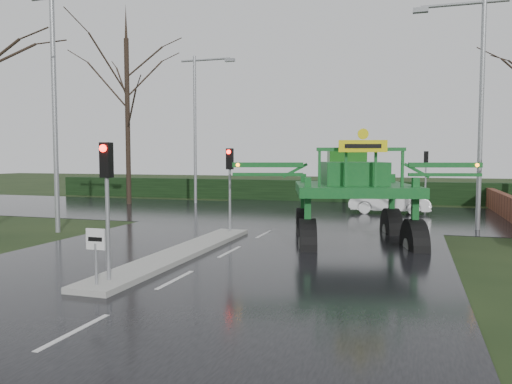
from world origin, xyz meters
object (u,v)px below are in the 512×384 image
(street_light_left_far, at_px, (199,116))
(white_sedan, at_px, (389,213))
(keep_left_sign, at_px, (96,247))
(traffic_signal_far, at_px, (426,167))
(crop_sprayer, at_px, (308,178))
(traffic_signal_mid, at_px, (230,172))
(street_light_left_near, at_px, (60,89))
(street_light_right, at_px, (474,91))
(traffic_signal_near, at_px, (107,181))

(street_light_left_far, xyz_separation_m, white_sedan, (12.70, -2.53, -5.99))
(keep_left_sign, relative_size, traffic_signal_far, 0.38)
(keep_left_sign, xyz_separation_m, crop_sprayer, (3.52, 7.40, 1.39))
(traffic_signal_mid, relative_size, street_light_left_near, 0.35)
(street_light_right, xyz_separation_m, street_light_left_far, (-16.39, 8.00, 0.00))
(street_light_left_far, bearing_deg, traffic_signal_mid, -61.14)
(traffic_signal_mid, distance_m, street_light_right, 11.05)
(white_sedan, bearing_deg, street_light_left_near, 126.74)
(traffic_signal_mid, bearing_deg, keep_left_sign, -90.00)
(traffic_signal_mid, distance_m, street_light_left_far, 14.68)
(crop_sprayer, height_order, white_sedan, crop_sprayer)
(street_light_left_near, bearing_deg, street_light_left_far, 90.00)
(street_light_left_near, bearing_deg, traffic_signal_near, -45.47)
(keep_left_sign, xyz_separation_m, street_light_left_near, (-6.89, 7.50, 4.93))
(street_light_left_near, distance_m, white_sedan, 18.14)
(keep_left_sign, height_order, traffic_signal_near, traffic_signal_near)
(traffic_signal_mid, height_order, street_light_right, street_light_right)
(street_light_left_near, distance_m, crop_sprayer, 11.01)
(keep_left_sign, xyz_separation_m, white_sedan, (5.81, 18.97, -1.06))
(traffic_signal_mid, height_order, traffic_signal_far, same)
(keep_left_sign, relative_size, street_light_left_far, 0.14)
(keep_left_sign, xyz_separation_m, street_light_left_far, (-6.89, 21.50, 4.93))
(traffic_signal_far, relative_size, street_light_left_near, 0.35)
(traffic_signal_far, distance_m, street_light_left_near, 20.58)
(traffic_signal_mid, xyz_separation_m, traffic_signal_far, (7.80, 12.52, 0.00))
(street_light_left_far, relative_size, white_sedan, 2.26)
(street_light_right, height_order, crop_sprayer, street_light_right)
(street_light_right, bearing_deg, traffic_signal_near, -126.13)
(street_light_right, bearing_deg, traffic_signal_mid, -154.60)
(traffic_signal_far, height_order, street_light_right, street_light_right)
(street_light_left_far, bearing_deg, keep_left_sign, -72.22)
(street_light_left_far, bearing_deg, street_light_right, -26.02)
(keep_left_sign, relative_size, crop_sprayer, 0.15)
(street_light_left_near, height_order, street_light_left_far, same)
(traffic_signal_mid, relative_size, white_sedan, 0.79)
(street_light_right, relative_size, crop_sprayer, 1.11)
(traffic_signal_mid, bearing_deg, white_sedan, 59.81)
(keep_left_sign, height_order, traffic_signal_far, traffic_signal_far)
(traffic_signal_near, bearing_deg, white_sedan, 72.55)
(traffic_signal_near, xyz_separation_m, traffic_signal_mid, (0.00, 8.50, 0.00))
(traffic_signal_far, bearing_deg, traffic_signal_mid, 58.07)
(traffic_signal_near, bearing_deg, street_light_right, 53.87)
(keep_left_sign, distance_m, street_light_left_near, 11.32)
(street_light_right, height_order, street_light_left_far, same)
(street_light_left_far, distance_m, white_sedan, 14.27)
(traffic_signal_mid, bearing_deg, traffic_signal_far, 58.07)
(traffic_signal_near, relative_size, street_light_right, 0.35)
(traffic_signal_far, height_order, street_light_left_far, street_light_left_far)
(traffic_signal_near, distance_m, traffic_signal_mid, 8.50)
(traffic_signal_mid, distance_m, street_light_left_near, 7.83)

